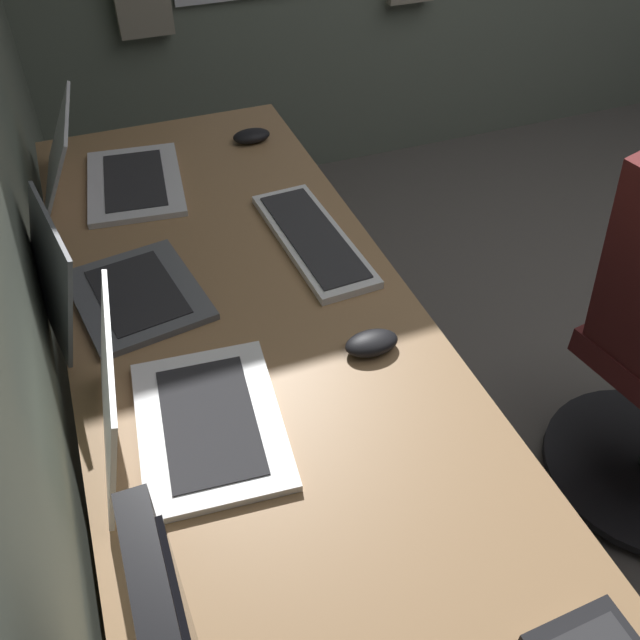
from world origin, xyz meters
TOP-DOWN VIEW (x-y plane):
  - desk at (-0.09, 1.54)m, footprint 2.38×0.69m
  - drawer_pedestal at (-0.22, 1.56)m, footprint 0.40×0.51m
  - laptop_leftmost at (0.32, 1.78)m, footprint 0.33×0.34m
  - laptop_left at (-0.05, 1.72)m, footprint 0.36×0.32m
  - laptop_center at (0.78, 1.72)m, footprint 0.38×0.36m
  - keyboard_main at (0.38, 1.32)m, footprint 0.43×0.16m
  - mouse_main at (0.89, 1.31)m, footprint 0.06×0.10m
  - mouse_spare at (0.02, 1.34)m, footprint 0.06×0.10m

SIDE VIEW (x-z plane):
  - drawer_pedestal at x=-0.22m, z-range 0.00..0.69m
  - desk at x=-0.09m, z-range 0.30..1.03m
  - keyboard_main at x=0.38m, z-range 0.73..0.75m
  - mouse_main at x=0.89m, z-range 0.73..0.76m
  - mouse_spare at x=0.02m, z-range 0.73..0.76m
  - laptop_center at x=0.78m, z-range 0.67..0.89m
  - laptop_leftmost at x=0.32m, z-range 0.67..0.90m
  - laptop_left at x=-0.05m, z-range 0.67..0.90m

